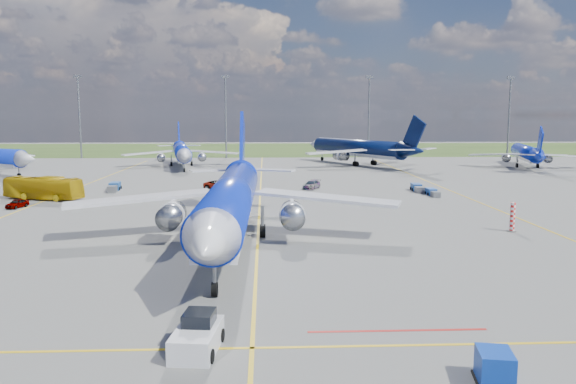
{
  "coord_description": "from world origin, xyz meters",
  "views": [
    {
      "loc": [
        0.7,
        -47.4,
        11.83
      ],
      "look_at": [
        3.08,
        9.6,
        4.0
      ],
      "focal_mm": 35.0,
      "sensor_mm": 36.0,
      "label": 1
    }
  ],
  "objects_px": {
    "bg_jet_n": "(357,165)",
    "service_car_b": "(218,185)",
    "warning_post": "(512,217)",
    "pushback_tug": "(198,336)",
    "uld_container": "(495,367)",
    "service_car_c": "(312,185)",
    "apron_bus": "(43,188)",
    "baggage_tug_c": "(114,187)",
    "bg_jet_nnw": "(182,167)",
    "bg_jet_ne": "(525,167)",
    "baggage_tug_w": "(417,188)",
    "service_car_a": "(17,203)",
    "baggage_tug_e": "(433,193)",
    "main_airliner": "(232,244)"
  },
  "relations": [
    {
      "from": "apron_bus",
      "to": "baggage_tug_c",
      "type": "bearing_deg",
      "value": -19.44
    },
    {
      "from": "warning_post",
      "to": "service_car_b",
      "type": "xyz_separation_m",
      "value": [
        -32.86,
        35.08,
        -0.84
      ]
    },
    {
      "from": "bg_jet_nnw",
      "to": "bg_jet_ne",
      "type": "height_order",
      "value": "bg_jet_nnw"
    },
    {
      "from": "service_car_b",
      "to": "baggage_tug_c",
      "type": "relative_size",
      "value": 0.87
    },
    {
      "from": "warning_post",
      "to": "main_airliner",
      "type": "distance_m",
      "value": 28.79
    },
    {
      "from": "warning_post",
      "to": "main_airliner",
      "type": "height_order",
      "value": "main_airliner"
    },
    {
      "from": "pushback_tug",
      "to": "baggage_tug_w",
      "type": "relative_size",
      "value": 1.13
    },
    {
      "from": "pushback_tug",
      "to": "baggage_tug_e",
      "type": "bearing_deg",
      "value": 69.07
    },
    {
      "from": "pushback_tug",
      "to": "apron_bus",
      "type": "bearing_deg",
      "value": 124.64
    },
    {
      "from": "bg_jet_nnw",
      "to": "bg_jet_ne",
      "type": "distance_m",
      "value": 79.49
    },
    {
      "from": "bg_jet_ne",
      "to": "service_car_b",
      "type": "height_order",
      "value": "bg_jet_ne"
    },
    {
      "from": "warning_post",
      "to": "pushback_tug",
      "type": "height_order",
      "value": "warning_post"
    },
    {
      "from": "bg_jet_n",
      "to": "service_car_a",
      "type": "xyz_separation_m",
      "value": [
        -54.09,
        -61.22,
        0.58
      ]
    },
    {
      "from": "uld_container",
      "to": "bg_jet_nnw",
      "type": "bearing_deg",
      "value": 115.73
    },
    {
      "from": "bg_jet_n",
      "to": "pushback_tug",
      "type": "distance_m",
      "value": 109.55
    },
    {
      "from": "bg_jet_ne",
      "to": "service_car_c",
      "type": "xyz_separation_m",
      "value": [
        -52.68,
        -36.88,
        0.66
      ]
    },
    {
      "from": "bg_jet_n",
      "to": "bg_jet_ne",
      "type": "relative_size",
      "value": 1.23
    },
    {
      "from": "baggage_tug_c",
      "to": "baggage_tug_e",
      "type": "relative_size",
      "value": 1.26
    },
    {
      "from": "warning_post",
      "to": "bg_jet_nnw",
      "type": "xyz_separation_m",
      "value": [
        -44.42,
        74.81,
        -1.5
      ]
    },
    {
      "from": "service_car_a",
      "to": "bg_jet_nnw",
      "type": "bearing_deg",
      "value": 90.92
    },
    {
      "from": "main_airliner",
      "to": "baggage_tug_c",
      "type": "distance_m",
      "value": 43.28
    },
    {
      "from": "apron_bus",
      "to": "bg_jet_ne",
      "type": "bearing_deg",
      "value": -43.34
    },
    {
      "from": "bg_jet_nnw",
      "to": "pushback_tug",
      "type": "relative_size",
      "value": 6.71
    },
    {
      "from": "service_car_b",
      "to": "baggage_tug_c",
      "type": "xyz_separation_m",
      "value": [
        -16.27,
        -1.55,
        -0.1
      ]
    },
    {
      "from": "bg_jet_n",
      "to": "baggage_tug_w",
      "type": "xyz_separation_m",
      "value": [
        1.66,
        -47.64,
        0.52
      ]
    },
    {
      "from": "uld_container",
      "to": "baggage_tug_e",
      "type": "relative_size",
      "value": 0.42
    },
    {
      "from": "service_car_a",
      "to": "baggage_tug_e",
      "type": "relative_size",
      "value": 0.79
    },
    {
      "from": "service_car_b",
      "to": "pushback_tug",
      "type": "bearing_deg",
      "value": -175.04
    },
    {
      "from": "uld_container",
      "to": "service_car_c",
      "type": "bearing_deg",
      "value": 102.61
    },
    {
      "from": "baggage_tug_w",
      "to": "baggage_tug_e",
      "type": "height_order",
      "value": "baggage_tug_w"
    },
    {
      "from": "service_car_c",
      "to": "baggage_tug_e",
      "type": "xyz_separation_m",
      "value": [
        17.25,
        -8.65,
        -0.21
      ]
    },
    {
      "from": "uld_container",
      "to": "apron_bus",
      "type": "xyz_separation_m",
      "value": [
        -41.4,
        56.53,
        0.9
      ]
    },
    {
      "from": "service_car_b",
      "to": "baggage_tug_w",
      "type": "distance_m",
      "value": 31.75
    },
    {
      "from": "pushback_tug",
      "to": "bg_jet_ne",
      "type": "bearing_deg",
      "value": 64.1
    },
    {
      "from": "bg_jet_nnw",
      "to": "uld_container",
      "type": "xyz_separation_m",
      "value": [
        29.29,
        -107.0,
        0.73
      ]
    },
    {
      "from": "baggage_tug_e",
      "to": "apron_bus",
      "type": "bearing_deg",
      "value": -177.85
    },
    {
      "from": "bg_jet_nnw",
      "to": "service_car_c",
      "type": "bearing_deg",
      "value": -66.96
    },
    {
      "from": "service_car_a",
      "to": "baggage_tug_w",
      "type": "xyz_separation_m",
      "value": [
        55.75,
        13.59,
        -0.07
      ]
    },
    {
      "from": "service_car_c",
      "to": "apron_bus",
      "type": "bearing_deg",
      "value": -141.23
    },
    {
      "from": "bg_jet_nnw",
      "to": "bg_jet_n",
      "type": "relative_size",
      "value": 0.86
    },
    {
      "from": "pushback_tug",
      "to": "uld_container",
      "type": "height_order",
      "value": "pushback_tug"
    },
    {
      "from": "bg_jet_ne",
      "to": "baggage_tug_e",
      "type": "relative_size",
      "value": 8.24
    },
    {
      "from": "service_car_a",
      "to": "baggage_tug_e",
      "type": "bearing_deg",
      "value": 22.12
    },
    {
      "from": "apron_bus",
      "to": "service_car_c",
      "type": "height_order",
      "value": "apron_bus"
    },
    {
      "from": "bg_jet_nnw",
      "to": "bg_jet_ne",
      "type": "bearing_deg",
      "value": -12.99
    },
    {
      "from": "bg_jet_n",
      "to": "service_car_b",
      "type": "height_order",
      "value": "bg_jet_n"
    },
    {
      "from": "bg_jet_nnw",
      "to": "service_car_a",
      "type": "height_order",
      "value": "bg_jet_nnw"
    },
    {
      "from": "service_car_c",
      "to": "baggage_tug_c",
      "type": "relative_size",
      "value": 0.83
    },
    {
      "from": "apron_bus",
      "to": "baggage_tug_e",
      "type": "relative_size",
      "value": 2.71
    },
    {
      "from": "bg_jet_n",
      "to": "service_car_b",
      "type": "bearing_deg",
      "value": 26.39
    }
  ]
}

